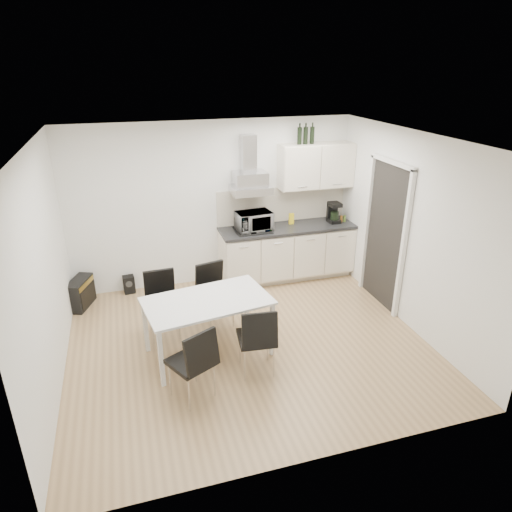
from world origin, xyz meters
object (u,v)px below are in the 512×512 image
at_px(floor_speaker, 129,284).
at_px(chair_near_right, 256,339).
at_px(kitchenette, 289,231).
at_px(chair_near_left, 191,363).
at_px(guitar_amp, 81,293).
at_px(chair_far_right, 216,296).
at_px(chair_far_left, 163,306).
at_px(dining_table, 207,305).

bearing_deg(floor_speaker, chair_near_right, -67.14).
relative_size(kitchenette, chair_near_left, 2.86).
relative_size(kitchenette, guitar_amp, 4.43).
height_order(kitchenette, chair_far_right, kitchenette).
relative_size(kitchenette, chair_far_left, 2.86).
xyz_separation_m(dining_table, floor_speaker, (-0.90, 1.96, -0.53)).
relative_size(chair_far_left, chair_near_left, 1.00).
bearing_deg(kitchenette, dining_table, -133.60).
xyz_separation_m(dining_table, chair_near_left, (-0.33, -0.75, -0.23)).
xyz_separation_m(chair_far_left, chair_near_right, (0.96, -1.09, 0.00)).
bearing_deg(guitar_amp, chair_far_right, -9.24).
bearing_deg(floor_speaker, kitchenette, -9.64).
xyz_separation_m(dining_table, guitar_amp, (-1.60, 1.71, -0.46)).
height_order(dining_table, chair_near_left, chair_near_left).
height_order(chair_far_right, chair_near_right, same).
height_order(dining_table, chair_near_right, chair_near_right).
distance_m(dining_table, chair_near_left, 0.85).
bearing_deg(guitar_amp, dining_table, -25.47).
bearing_deg(chair_far_left, chair_near_right, 129.23).
bearing_deg(chair_near_right, guitar_amp, 138.72).
distance_m(chair_near_left, chair_near_right, 0.83).
bearing_deg(guitar_amp, floor_speaker, 41.13).
bearing_deg(chair_far_right, chair_far_left, -9.60).
xyz_separation_m(chair_far_left, floor_speaker, (-0.41, 1.38, -0.30)).
xyz_separation_m(dining_table, chair_far_right, (0.23, 0.62, -0.23)).
height_order(kitchenette, floor_speaker, kitchenette).
xyz_separation_m(kitchenette, floor_speaker, (-2.61, 0.17, -0.69)).
bearing_deg(guitar_amp, kitchenette, 22.94).
bearing_deg(dining_table, floor_speaker, 105.53).
relative_size(dining_table, chair_near_right, 1.82).
height_order(guitar_amp, floor_speaker, guitar_amp).
bearing_deg(kitchenette, floor_speaker, 176.37).
xyz_separation_m(chair_far_right, chair_near_right, (0.24, -1.14, 0.00)).
height_order(chair_far_left, floor_speaker, chair_far_left).
height_order(chair_near_left, floor_speaker, chair_near_left).
distance_m(chair_far_left, chair_far_right, 0.72).
bearing_deg(kitchenette, guitar_amp, -178.53).
relative_size(chair_far_right, guitar_amp, 1.55).
distance_m(chair_far_left, floor_speaker, 1.47).
relative_size(chair_far_right, chair_near_left, 1.00).
bearing_deg(chair_near_left, chair_far_left, 69.29).
relative_size(chair_far_right, chair_near_right, 1.00).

